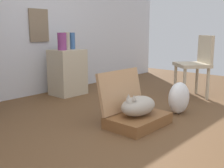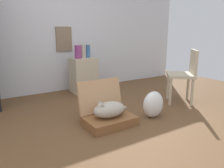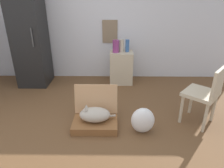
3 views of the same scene
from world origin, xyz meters
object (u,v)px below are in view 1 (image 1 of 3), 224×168
at_px(vase_tall, 62,41).
at_px(cat, 138,106).
at_px(side_table, 68,72).
at_px(vase_round, 67,41).
at_px(chair, 196,63).
at_px(suitcase_base, 138,120).
at_px(vase_short, 72,41).
at_px(plastic_bag_white, 179,98).

bearing_deg(vase_tall, cat, -100.82).
bearing_deg(cat, side_table, 75.51).
distance_m(side_table, vase_round, 0.47).
height_order(vase_tall, chair, vase_tall).
height_order(cat, side_table, side_table).
height_order(suitcase_base, vase_tall, vase_tall).
distance_m(side_table, vase_short, 0.48).
bearing_deg(vase_round, side_table, 90.00).
relative_size(cat, chair, 0.57).
xyz_separation_m(side_table, vase_tall, (-0.12, -0.04, 0.47)).
bearing_deg(vase_short, side_table, -175.43).
height_order(side_table, chair, chair).
height_order(cat, vase_short, vase_short).
distance_m(cat, plastic_bag_white, 0.69).
bearing_deg(chair, vase_tall, -98.61).
distance_m(vase_short, chair, 1.88).
bearing_deg(suitcase_base, vase_short, 72.06).
height_order(suitcase_base, vase_short, vase_short).
distance_m(cat, vase_tall, 1.75).
bearing_deg(chair, side_table, -102.11).
xyz_separation_m(plastic_bag_white, side_table, (-0.25, 1.75, 0.16)).
bearing_deg(suitcase_base, vase_tall, 79.44).
relative_size(suitcase_base, vase_round, 2.51).
distance_m(suitcase_base, cat, 0.16).
relative_size(plastic_bag_white, chair, 0.42).
xyz_separation_m(cat, side_table, (0.43, 1.65, 0.13)).
height_order(vase_short, chair, vase_short).
bearing_deg(side_table, vase_short, 4.57).
bearing_deg(chair, vase_short, -105.22).
xyz_separation_m(cat, plastic_bag_white, (0.68, -0.10, -0.03)).
bearing_deg(chair, suitcase_base, -44.59).
distance_m(suitcase_base, vase_short, 1.90).
relative_size(plastic_bag_white, vase_short, 1.50).
xyz_separation_m(cat, vase_round, (0.43, 1.65, 0.60)).
bearing_deg(vase_short, chair, -56.16).
bearing_deg(vase_round, vase_short, 5.61).
distance_m(plastic_bag_white, vase_tall, 1.86).
distance_m(vase_round, chair, 1.94).
height_order(suitcase_base, vase_round, vase_round).
relative_size(vase_tall, vase_round, 0.99).
xyz_separation_m(plastic_bag_white, vase_tall, (-0.37, 1.71, 0.63)).
height_order(cat, vase_round, vase_round).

